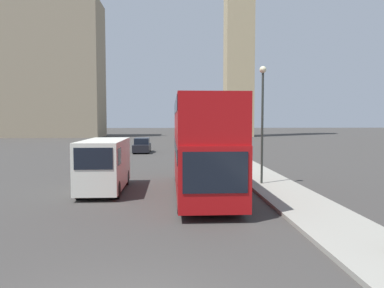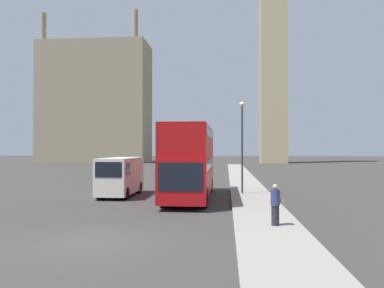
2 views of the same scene
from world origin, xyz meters
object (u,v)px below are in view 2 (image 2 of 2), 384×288
object	(u,v)px
clock_tower	(273,6)
white_van	(120,176)
pedestrian	(275,205)
red_double_decker_bus	(190,159)
street_lamp	(242,134)
parked_sedan	(171,168)

from	to	relation	value
clock_tower	white_van	bearing A→B (deg)	-106.34
white_van	pedestrian	size ratio (longest dim) A/B	3.27
clock_tower	red_double_decker_bus	distance (m)	68.92
street_lamp	parked_sedan	distance (m)	22.48
clock_tower	white_van	distance (m)	69.76
clock_tower	pedestrian	world-z (taller)	clock_tower
white_van	parked_sedan	size ratio (longest dim) A/B	1.18
street_lamp	pedestrian	bearing A→B (deg)	-85.37
red_double_decker_bus	white_van	distance (m)	4.96
clock_tower	parked_sedan	world-z (taller)	clock_tower
red_double_decker_bus	pedestrian	bearing A→B (deg)	-64.05
white_van	pedestrian	distance (m)	12.99
red_double_decker_bus	parked_sedan	size ratio (longest dim) A/B	2.35
white_van	pedestrian	bearing A→B (deg)	-46.50
red_double_decker_bus	street_lamp	distance (m)	4.17
pedestrian	parked_sedan	distance (m)	32.44
clock_tower	street_lamp	xyz separation A→B (m)	(-9.19, -57.85, -30.34)
street_lamp	parked_sedan	xyz separation A→B (m)	(-7.92, 20.75, -3.47)
red_double_decker_bus	street_lamp	world-z (taller)	street_lamp
red_double_decker_bus	street_lamp	xyz separation A→B (m)	(3.33, 1.89, 1.66)
red_double_decker_bus	white_van	xyz separation A→B (m)	(-4.76, 0.83, -1.14)
clock_tower	pedestrian	distance (m)	76.57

